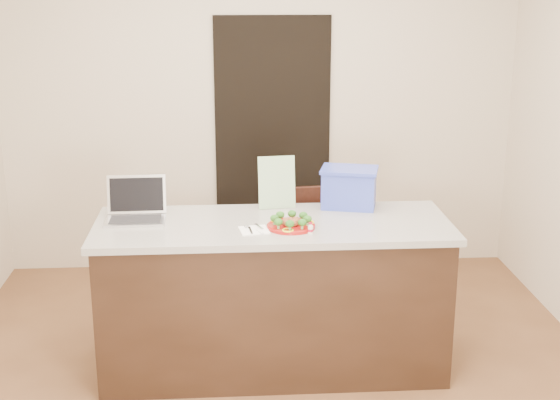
{
  "coord_description": "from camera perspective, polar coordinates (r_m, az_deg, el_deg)",
  "views": [
    {
      "loc": [
        -0.25,
        -4.02,
        2.31
      ],
      "look_at": [
        0.04,
        0.2,
        1.07
      ],
      "focal_mm": 50.0,
      "sensor_mm": 36.0,
      "label": 1
    }
  ],
  "objects": [
    {
      "name": "island",
      "position": [
        4.67,
        -0.51,
        -7.01
      ],
      "size": [
        2.06,
        0.76,
        0.92
      ],
      "color": "black",
      "rests_on": "ground"
    },
    {
      "name": "fork",
      "position": [
        4.37,
        -2.18,
        -2.11
      ],
      "size": [
        0.04,
        0.15,
        0.0
      ],
      "rotation": [
        0.0,
        0.0,
        0.11
      ],
      "color": "silver",
      "rests_on": "napkin"
    },
    {
      "name": "yogurt_bottle",
      "position": [
        4.31,
        2.24,
        -2.15
      ],
      "size": [
        0.03,
        0.03,
        0.06
      ],
      "rotation": [
        0.0,
        0.0,
        0.33
      ],
      "color": "silver",
      "rests_on": "island"
    },
    {
      "name": "plate",
      "position": [
        4.41,
        0.81,
        -1.91
      ],
      "size": [
        0.27,
        0.27,
        0.02
      ],
      "rotation": [
        0.0,
        0.0,
        -0.31
      ],
      "color": "maroon",
      "rests_on": "island"
    },
    {
      "name": "doorway",
      "position": [
        6.16,
        -0.54,
        4.05
      ],
      "size": [
        0.9,
        0.02,
        2.0
      ],
      "primitive_type": "cube",
      "color": "black",
      "rests_on": "ground"
    },
    {
      "name": "chair",
      "position": [
        5.26,
        1.99,
        -3.52
      ],
      "size": [
        0.45,
        0.45,
        0.92
      ],
      "rotation": [
        0.0,
        0.0,
        0.11
      ],
      "color": "#34170F",
      "rests_on": "ground"
    },
    {
      "name": "meatballs",
      "position": [
        4.41,
        0.82,
        -1.57
      ],
      "size": [
        0.11,
        0.11,
        0.04
      ],
      "color": "brown",
      "rests_on": "plate"
    },
    {
      "name": "ground",
      "position": [
        4.65,
        -0.31,
        -13.47
      ],
      "size": [
        4.0,
        4.0,
        0.0
      ],
      "primitive_type": "plane",
      "color": "brown",
      "rests_on": "ground"
    },
    {
      "name": "blue_box",
      "position": [
        4.79,
        5.08,
        0.93
      ],
      "size": [
        0.39,
        0.32,
        0.24
      ],
      "rotation": [
        0.0,
        0.0,
        -0.25
      ],
      "color": "#3243B7",
      "rests_on": "island"
    },
    {
      "name": "leaflet",
      "position": [
        4.74,
        -0.24,
        1.29
      ],
      "size": [
        0.23,
        0.07,
        0.32
      ],
      "primitive_type": "cube",
      "rotation": [
        -0.14,
        0.0,
        0.1
      ],
      "color": "silver",
      "rests_on": "island"
    },
    {
      "name": "pepper_rings",
      "position": [
        4.41,
        0.81,
        -1.79
      ],
      "size": [
        0.25,
        0.24,
        0.01
      ],
      "color": "yellow",
      "rests_on": "plate"
    },
    {
      "name": "knife",
      "position": [
        4.35,
        -1.51,
        -2.19
      ],
      "size": [
        0.05,
        0.18,
        0.01
      ],
      "rotation": [
        0.0,
        0.0,
        0.37
      ],
      "color": "white",
      "rests_on": "napkin"
    },
    {
      "name": "broccoli",
      "position": [
        4.4,
        0.81,
        -1.37
      ],
      "size": [
        0.23,
        0.23,
        0.04
      ],
      "color": "#1C4E14",
      "rests_on": "plate"
    },
    {
      "name": "room_shell",
      "position": [
        4.09,
        -0.34,
        6.61
      ],
      "size": [
        4.0,
        4.0,
        4.0
      ],
      "color": "white",
      "rests_on": "ground"
    },
    {
      "name": "laptop",
      "position": [
        4.64,
        -10.49,
        -0.56
      ],
      "size": [
        0.35,
        0.28,
        0.24
      ],
      "rotation": [
        0.0,
        0.0,
        0.02
      ],
      "color": "silver",
      "rests_on": "island"
    },
    {
      "name": "napkin",
      "position": [
        4.36,
        -1.91,
        -2.22
      ],
      "size": [
        0.18,
        0.18,
        0.01
      ],
      "primitive_type": "cube",
      "rotation": [
        0.0,
        0.0,
        0.15
      ],
      "color": "white",
      "rests_on": "island"
    }
  ]
}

